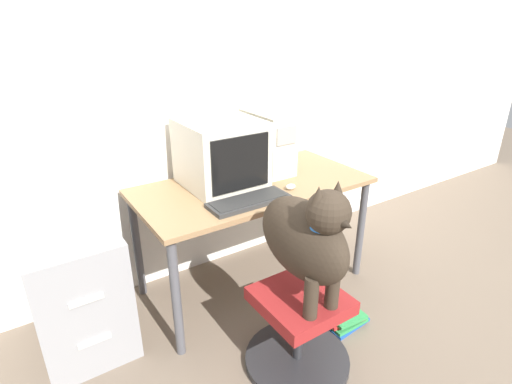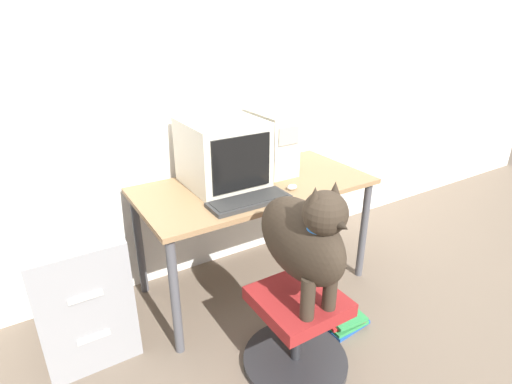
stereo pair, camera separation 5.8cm
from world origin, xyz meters
TOP-DOWN VIEW (x-y plane):
  - ground_plane at (0.00, 0.00)m, footprint 12.00×12.00m
  - wall_back at (0.00, 0.79)m, footprint 8.00×0.05m
  - desk at (0.00, 0.36)m, footprint 1.46×0.73m
  - crt_monitor at (-0.16, 0.47)m, footprint 0.45×0.47m
  - pc_tower at (0.21, 0.51)m, footprint 0.20×0.41m
  - keyboard at (-0.18, 0.13)m, footprint 0.47×0.18m
  - computer_mouse at (0.14, 0.16)m, footprint 0.07×0.05m
  - office_chair at (-0.19, -0.36)m, footprint 0.55×0.55m
  - dog at (-0.19, -0.38)m, footprint 0.24×0.57m
  - filing_cabinet at (-1.09, 0.42)m, footprint 0.45×0.58m
  - book_stack_floor at (0.23, -0.28)m, footprint 0.28×0.22m

SIDE VIEW (x-z plane):
  - ground_plane at x=0.00m, z-range 0.00..0.00m
  - book_stack_floor at x=0.23m, z-range 0.00..0.08m
  - office_chair at x=-0.19m, z-range -0.01..0.43m
  - filing_cabinet at x=-1.09m, z-range 0.00..0.70m
  - desk at x=0.00m, z-range 0.29..1.04m
  - keyboard at x=-0.18m, z-range 0.75..0.77m
  - computer_mouse at x=0.14m, z-range 0.75..0.78m
  - dog at x=-0.19m, z-range 0.46..1.10m
  - pc_tower at x=0.21m, z-range 0.75..1.14m
  - crt_monitor at x=-0.16m, z-range 0.75..1.15m
  - wall_back at x=0.00m, z-range 0.00..2.60m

